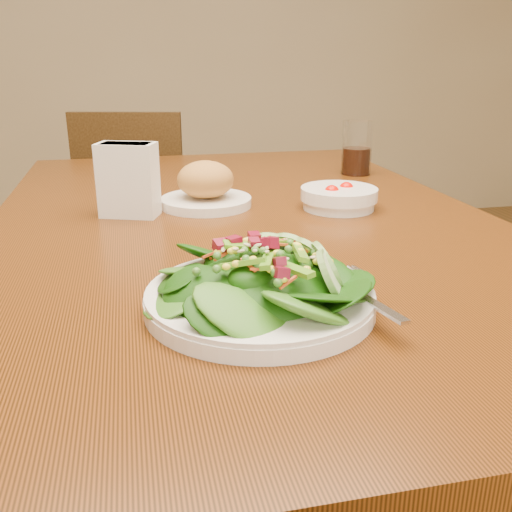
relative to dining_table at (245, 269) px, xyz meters
name	(u,v)px	position (x,y,z in m)	size (l,w,h in m)	color
dining_table	(245,269)	(0.00, 0.00, 0.00)	(0.90, 1.40, 0.75)	#602C0C
chair_far	(140,220)	(-0.18, 1.10, -0.20)	(0.48, 0.48, 0.85)	#442D13
salad_plate	(268,284)	(-0.05, -0.39, 0.13)	(0.27, 0.27, 0.08)	white
bread_plate	(206,188)	(-0.06, 0.09, 0.14)	(0.18, 0.18, 0.09)	white
tomato_bowl	(339,198)	(0.19, 0.02, 0.12)	(0.15, 0.15, 0.05)	white
drinking_glass	(357,152)	(0.35, 0.33, 0.16)	(0.07, 0.07, 0.13)	silver
napkin_holder	(128,178)	(-0.20, 0.06, 0.17)	(0.11, 0.09, 0.13)	white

